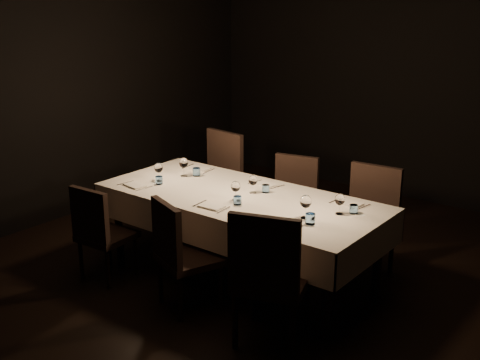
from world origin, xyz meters
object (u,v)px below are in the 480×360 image
Objects in this scene: chair_far_left at (216,178)px; chair_near_right at (269,274)px; chair_far_center at (292,198)px; dining_table at (240,203)px; chair_near_left at (99,229)px; chair_far_right at (369,216)px; chair_near_center at (180,250)px.

chair_near_right is at bearing -33.91° from chair_far_left.
chair_near_right is at bearing -74.43° from chair_far_center.
dining_table is at bearing -102.44° from chair_far_center.
chair_near_right is (1.75, 0.06, 0.08)m from chair_near_left.
chair_far_right is (0.85, -0.07, 0.03)m from chair_far_center.
chair_far_left reaches higher than chair_near_center.
chair_near_center and chair_far_center have the same top height.
chair_far_left is at bearing -93.72° from chair_near_left.
chair_far_left is at bearing 140.44° from dining_table.
chair_far_left is (-1.74, 1.50, 0.00)m from chair_near_right.
chair_near_right is (0.86, -0.00, 0.06)m from chair_near_center.
chair_near_center is at bearing -52.53° from chair_far_left.
chair_near_right is at bearing 178.42° from chair_near_left.
dining_table is 2.57× the size of chair_far_right.
chair_far_left is 1.14× the size of chair_far_center.
chair_near_center is (-0.01, -0.75, -0.18)m from dining_table.
chair_far_left is 1.75m from chair_far_right.
chair_near_right reaches higher than chair_near_center.
chair_near_left is 0.84× the size of chair_near_right.
chair_near_right is 1.13× the size of chair_far_center.
chair_far_right is at bearing -99.28° from chair_near_center.
chair_far_left is at bearing 173.28° from chair_far_center.
dining_table is 1.23m from chair_near_left.
chair_near_right is 1.80m from chair_far_center.
chair_near_left is at bearing -83.40° from chair_far_left.
dining_table is at bearing -141.52° from chair_near_left.
chair_far_left is at bearing -59.21° from chair_near_right.
dining_table is 1.14m from chair_near_right.
dining_table is 1.17m from chair_far_left.
chair_far_center is 0.93× the size of chair_far_right.
chair_near_right is 1.52m from chair_far_right.
chair_near_left is at bearing -142.00° from chair_far_right.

